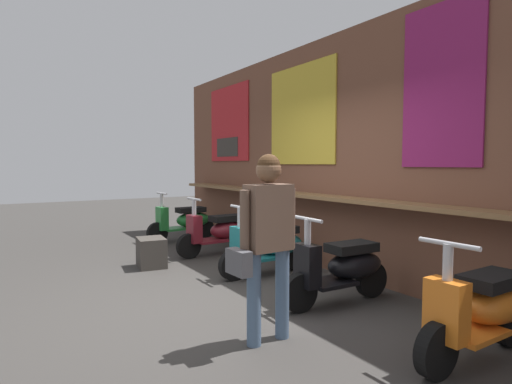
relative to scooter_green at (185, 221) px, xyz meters
name	(u,v)px	position (x,y,z in m)	size (l,w,h in m)	color
ground_plane	(224,302)	(3.70, -1.08, -0.39)	(28.53, 28.53, 0.00)	#383533
market_stall_facade	(358,154)	(3.69, 0.93, 1.26)	(10.19, 0.61, 3.29)	brown
scooter_green	(185,221)	(0.00, 0.00, 0.00)	(0.46, 1.40, 0.97)	#237533
scooter_maroon	(221,231)	(1.52, 0.00, 0.00)	(0.46, 1.40, 0.97)	maroon
scooter_teal	(270,246)	(3.00, 0.00, 0.00)	(0.46, 1.40, 0.97)	#197075
scooter_black	(343,268)	(4.41, 0.00, 0.00)	(0.46, 1.40, 0.97)	black
scooter_orange	(483,309)	(5.95, 0.00, 0.00)	(0.46, 1.40, 0.97)	orange
shopper_with_handbag	(267,230)	(4.81, -1.26, 0.57)	(0.27, 0.64, 1.59)	slate
merchandise_crate	(151,252)	(1.75, -1.26, -0.17)	(0.47, 0.38, 0.43)	#3D3833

